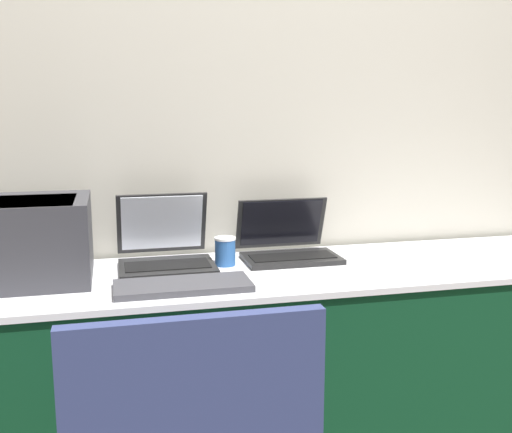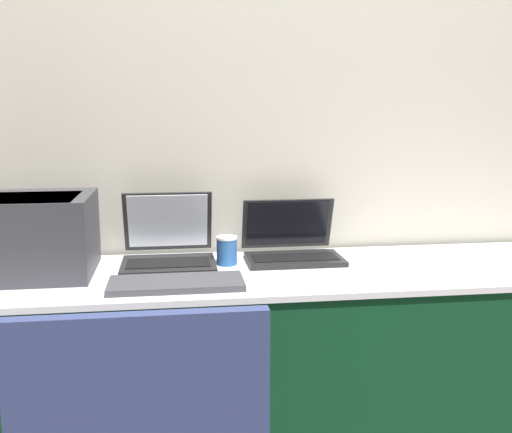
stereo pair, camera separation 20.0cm
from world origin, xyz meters
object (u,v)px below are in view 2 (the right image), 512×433
(printer, at_px, (29,232))
(laptop_right, at_px, (292,246))
(external_keyboard, at_px, (176,283))
(coffee_cup, at_px, (227,250))
(laptop_left, at_px, (168,248))

(printer, relative_size, laptop_right, 1.20)
(external_keyboard, bearing_deg, coffee_cup, 53.92)
(laptop_left, xyz_separation_m, external_keyboard, (0.02, -0.29, -0.04))
(printer, relative_size, external_keyboard, 0.99)
(printer, xyz_separation_m, laptop_right, (0.89, 0.09, -0.09))
(coffee_cup, bearing_deg, laptop_right, 12.05)
(external_keyboard, height_order, coffee_cup, coffee_cup)
(laptop_right, bearing_deg, coffee_cup, -167.95)
(printer, height_order, external_keyboard, printer)
(printer, distance_m, coffee_cup, 0.66)
(printer, distance_m, external_keyboard, 0.53)
(coffee_cup, bearing_deg, printer, -176.87)
(external_keyboard, bearing_deg, printer, 156.24)
(laptop_left, bearing_deg, coffee_cup, -13.64)
(laptop_left, bearing_deg, printer, -169.29)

